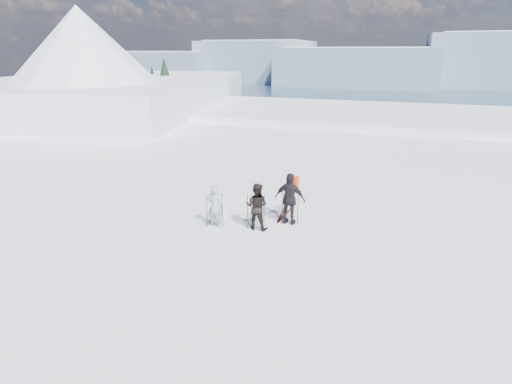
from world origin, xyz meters
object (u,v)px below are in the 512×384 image
skier_grey (215,206)px  skier_pack (290,199)px  skier_dark (257,206)px  skis_loose (284,214)px

skier_grey → skier_pack: skier_pack is taller
skier_grey → skier_dark: skier_dark is taller
skier_grey → skis_loose: 2.78m
skier_grey → skier_pack: (2.36, 1.07, 0.17)m
skier_grey → skier_dark: (1.39, 0.32, 0.06)m
skier_dark → skier_pack: 1.23m
skier_dark → skier_pack: skier_pack is taller
skier_grey → skier_dark: bearing=-169.6°
skier_pack → skis_loose: size_ratio=1.09×
skier_grey → skier_dark: 1.43m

